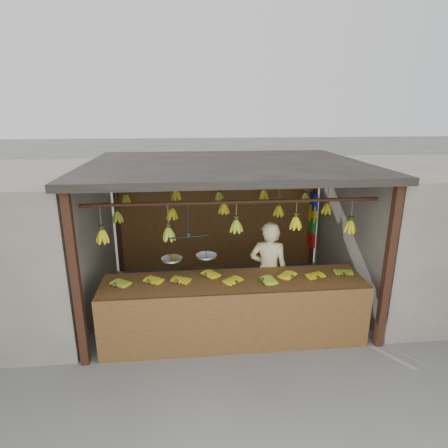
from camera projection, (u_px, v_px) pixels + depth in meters
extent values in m
plane|color=#5B5B57|center=(226.00, 300.00, 6.52)|extent=(80.00, 80.00, 0.00)
cube|color=black|center=(76.00, 283.00, 4.56)|extent=(0.10, 0.10, 2.30)
cube|color=black|center=(388.00, 270.00, 4.95)|extent=(0.10, 0.10, 2.30)
cube|color=black|center=(118.00, 217.00, 7.42)|extent=(0.10, 0.10, 2.30)
cube|color=black|center=(313.00, 211.00, 7.80)|extent=(0.10, 0.10, 2.30)
cube|color=black|center=(226.00, 165.00, 5.83)|extent=(4.30, 3.30, 0.10)
cylinder|color=black|center=(234.00, 202.00, 4.98)|extent=(4.00, 0.05, 0.05)
cylinder|color=black|center=(226.00, 187.00, 5.93)|extent=(4.00, 0.05, 0.05)
cylinder|color=black|center=(220.00, 177.00, 6.89)|extent=(4.00, 0.05, 0.05)
cube|color=brown|center=(218.00, 226.00, 7.68)|extent=(4.00, 0.06, 1.80)
cube|color=slate|center=(430.00, 231.00, 6.53)|extent=(3.00, 3.00, 2.30)
cube|color=brown|center=(234.00, 283.00, 5.22)|extent=(3.67, 0.81, 0.08)
cube|color=brown|center=(237.00, 325.00, 4.95)|extent=(3.67, 0.04, 0.90)
cube|color=black|center=(104.00, 333.00, 4.84)|extent=(0.07, 0.07, 0.82)
cube|color=black|center=(361.00, 318.00, 5.18)|extent=(0.07, 0.07, 0.82)
cube|color=black|center=(114.00, 305.00, 5.52)|extent=(0.07, 0.07, 0.82)
cube|color=black|center=(340.00, 294.00, 5.86)|extent=(0.07, 0.07, 0.82)
ellipsoid|color=#92A523|center=(116.00, 286.00, 4.99)|extent=(0.29, 0.30, 0.06)
ellipsoid|color=gold|center=(150.00, 283.00, 5.08)|extent=(0.29, 0.30, 0.06)
ellipsoid|color=gold|center=(178.00, 282.00, 5.08)|extent=(0.28, 0.30, 0.06)
ellipsoid|color=gold|center=(206.00, 276.00, 5.28)|extent=(0.30, 0.29, 0.06)
ellipsoid|color=gold|center=(237.00, 283.00, 5.08)|extent=(0.29, 0.30, 0.06)
ellipsoid|color=#92A523|center=(263.00, 281.00, 5.13)|extent=(0.27, 0.22, 0.06)
ellipsoid|color=gold|center=(293.00, 277.00, 5.25)|extent=(0.30, 0.30, 0.06)
ellipsoid|color=gold|center=(319.00, 278.00, 5.22)|extent=(0.24, 0.28, 0.06)
ellipsoid|color=#92A523|center=(345.00, 275.00, 5.32)|extent=(0.22, 0.27, 0.06)
ellipsoid|color=gold|center=(103.00, 236.00, 4.89)|extent=(0.16, 0.16, 0.28)
ellipsoid|color=#92A523|center=(169.00, 234.00, 5.05)|extent=(0.16, 0.16, 0.28)
ellipsoid|color=#92A523|center=(236.00, 226.00, 5.09)|extent=(0.16, 0.16, 0.28)
ellipsoid|color=gold|center=(296.00, 223.00, 5.18)|extent=(0.16, 0.16, 0.28)
ellipsoid|color=gold|center=(350.00, 227.00, 5.31)|extent=(0.16, 0.16, 0.28)
ellipsoid|color=#92A523|center=(118.00, 217.00, 5.88)|extent=(0.16, 0.16, 0.28)
ellipsoid|color=gold|center=(172.00, 214.00, 5.95)|extent=(0.16, 0.16, 0.28)
ellipsoid|color=gold|center=(224.00, 208.00, 6.04)|extent=(0.16, 0.16, 0.28)
ellipsoid|color=gold|center=(279.00, 211.00, 6.13)|extent=(0.16, 0.16, 0.28)
ellipsoid|color=gold|center=(327.00, 209.00, 6.23)|extent=(0.16, 0.16, 0.28)
ellipsoid|color=#92A523|center=(126.00, 200.00, 6.79)|extent=(0.16, 0.16, 0.28)
ellipsoid|color=gold|center=(177.00, 195.00, 6.90)|extent=(0.16, 0.16, 0.28)
ellipsoid|color=#92A523|center=(219.00, 197.00, 6.99)|extent=(0.16, 0.16, 0.28)
ellipsoid|color=gold|center=(264.00, 195.00, 7.11)|extent=(0.16, 0.16, 0.28)
ellipsoid|color=#92A523|center=(306.00, 198.00, 7.19)|extent=(0.16, 0.16, 0.28)
cylinder|color=black|center=(188.00, 220.00, 4.99)|extent=(0.02, 0.02, 0.47)
cylinder|color=black|center=(189.00, 237.00, 5.06)|extent=(0.52, 0.10, 0.02)
cylinder|color=silver|center=(172.00, 259.00, 5.09)|extent=(0.28, 0.28, 0.02)
cylinder|color=silver|center=(206.00, 256.00, 5.20)|extent=(0.28, 0.28, 0.02)
imported|color=beige|center=(268.00, 271.00, 5.77)|extent=(0.65, 0.49, 1.59)
cube|color=#1426BF|center=(314.00, 202.00, 7.58)|extent=(0.08, 0.26, 0.34)
cube|color=yellow|center=(313.00, 213.00, 7.65)|extent=(0.08, 0.26, 0.34)
cube|color=#199926|center=(312.00, 225.00, 7.72)|extent=(0.08, 0.26, 0.34)
cube|color=red|center=(311.00, 239.00, 7.81)|extent=(0.08, 0.26, 0.34)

